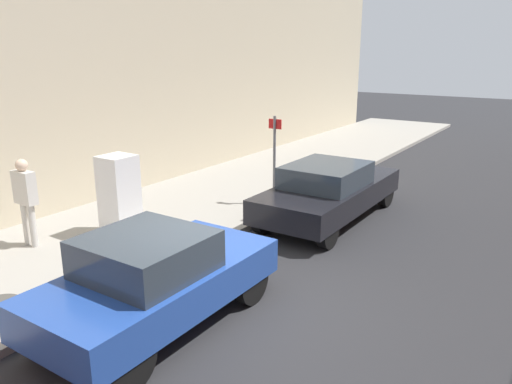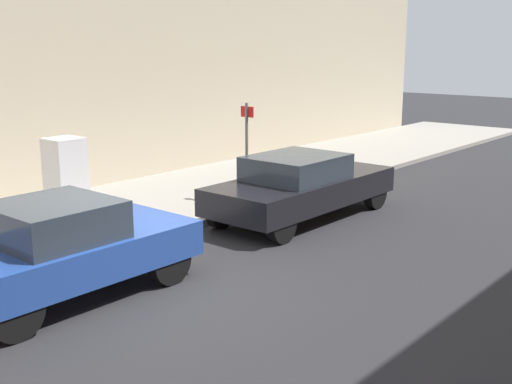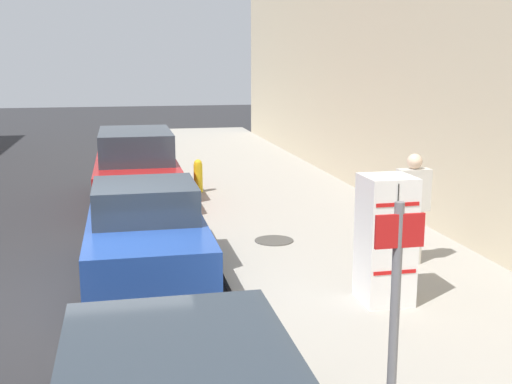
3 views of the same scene
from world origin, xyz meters
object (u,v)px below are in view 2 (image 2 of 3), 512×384
street_sign_post (247,146)px  parked_sedan_dark (301,185)px  discarded_refrigerator (66,181)px  parked_hatchback_blue (65,248)px

street_sign_post → parked_sedan_dark: street_sign_post is taller
discarded_refrigerator → street_sign_post: bearing=67.5°
street_sign_post → parked_hatchback_blue: street_sign_post is taller
street_sign_post → parked_hatchback_blue: bearing=-75.1°
parked_sedan_dark → parked_hatchback_blue: bearing=-90.0°
street_sign_post → parked_sedan_dark: bearing=0.0°
parked_hatchback_blue → parked_sedan_dark: 5.78m
discarded_refrigerator → street_sign_post: size_ratio=0.77×
street_sign_post → parked_hatchback_blue: (1.53, -5.78, -0.65)m
discarded_refrigerator → parked_sedan_dark: discarded_refrigerator is taller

